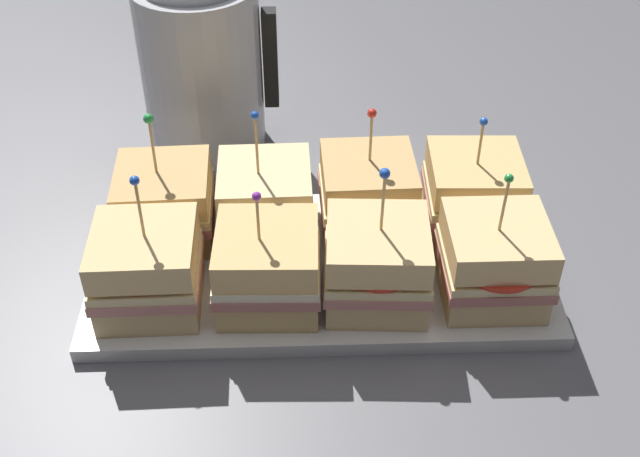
% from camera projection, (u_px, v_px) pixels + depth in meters
% --- Properties ---
extents(ground_plane, '(6.00, 6.00, 0.00)m').
position_uv_depth(ground_plane, '(320.00, 273.00, 0.96)').
color(ground_plane, slate).
extents(serving_platter, '(0.53, 0.27, 0.02)m').
position_uv_depth(serving_platter, '(320.00, 267.00, 0.95)').
color(serving_platter, silver).
rests_on(serving_platter, ground_plane).
extents(sandwich_front_far_left, '(0.12, 0.12, 0.17)m').
position_uv_depth(sandwich_front_far_left, '(147.00, 270.00, 0.86)').
color(sandwich_front_far_left, '#DBB77A').
rests_on(sandwich_front_far_left, serving_platter).
extents(sandwich_front_center_left, '(0.12, 0.12, 0.15)m').
position_uv_depth(sandwich_front_center_left, '(268.00, 267.00, 0.87)').
color(sandwich_front_center_left, tan).
rests_on(sandwich_front_center_left, serving_platter).
extents(sandwich_front_center_right, '(0.12, 0.12, 0.17)m').
position_uv_depth(sandwich_front_center_right, '(377.00, 265.00, 0.87)').
color(sandwich_front_center_right, '#DBB77A').
rests_on(sandwich_front_center_right, serving_platter).
extents(sandwich_front_far_right, '(0.11, 0.12, 0.17)m').
position_uv_depth(sandwich_front_far_right, '(494.00, 261.00, 0.87)').
color(sandwich_front_far_right, '#DBB77A').
rests_on(sandwich_front_far_right, serving_platter).
extents(sandwich_back_far_left, '(0.12, 0.12, 0.17)m').
position_uv_depth(sandwich_back_far_left, '(165.00, 203.00, 0.96)').
color(sandwich_back_far_left, tan).
rests_on(sandwich_back_far_left, serving_platter).
extents(sandwich_back_center_left, '(0.12, 0.12, 0.17)m').
position_uv_depth(sandwich_back_center_left, '(265.00, 201.00, 0.96)').
color(sandwich_back_center_left, beige).
rests_on(sandwich_back_center_left, serving_platter).
extents(sandwich_back_center_right, '(0.12, 0.12, 0.16)m').
position_uv_depth(sandwich_back_center_right, '(368.00, 195.00, 0.97)').
color(sandwich_back_center_right, tan).
rests_on(sandwich_back_center_right, serving_platter).
extents(sandwich_back_far_right, '(0.12, 0.12, 0.16)m').
position_uv_depth(sandwich_back_far_right, '(473.00, 194.00, 0.97)').
color(sandwich_back_far_right, tan).
rests_on(sandwich_back_far_right, serving_platter).
extents(kettle_steel, '(0.19, 0.17, 0.27)m').
position_uv_depth(kettle_steel, '(202.00, 64.00, 1.11)').
color(kettle_steel, '#B7BABF').
rests_on(kettle_steel, ground_plane).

